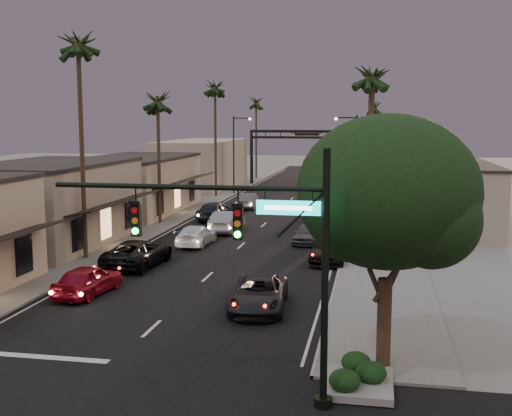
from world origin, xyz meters
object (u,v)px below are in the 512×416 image
at_px(palm_rc, 374,104).
at_px(oncoming_red, 88,280).
at_px(streetlight_left, 236,148).
at_px(palm_lc, 158,97).
at_px(streetlight_right, 353,156).
at_px(palm_ra, 372,70).
at_px(palm_far, 256,100).
at_px(curbside_black, 327,249).
at_px(palm_lb, 78,38).
at_px(oncoming_silver, 227,221).
at_px(palm_ld, 215,85).
at_px(oncoming_pickup, 138,253).
at_px(arch, 307,143).
at_px(palm_rb, 374,76).
at_px(corner_tree, 390,198).
at_px(curbside_near, 259,294).
at_px(traffic_signal, 261,239).

bearing_deg(palm_rc, oncoming_red, -105.17).
bearing_deg(streetlight_left, palm_lc, -94.37).
bearing_deg(streetlight_right, palm_ra, -85.43).
distance_m(palm_ra, palm_rc, 40.01).
xyz_separation_m(palm_far, curbside_black, (14.49, -53.77, -10.70)).
relative_size(palm_lb, palm_far, 1.15).
distance_m(streetlight_left, palm_lb, 36.93).
bearing_deg(oncoming_silver, palm_ld, -72.33).
xyz_separation_m(palm_lb, oncoming_pickup, (3.88, -1.18, -12.59)).
height_order(streetlight_left, curbside_black, streetlight_left).
bearing_deg(arch, palm_lc, -104.20).
relative_size(palm_far, oncoming_red, 2.95).
xyz_separation_m(streetlight_right, palm_rc, (1.68, 19.00, 5.14)).
height_order(streetlight_right, oncoming_silver, streetlight_right).
relative_size(palm_lb, oncoming_silver, 3.04).
distance_m(palm_lb, palm_ra, 17.42).
height_order(arch, palm_far, palm_far).
height_order(palm_rb, oncoming_pickup, palm_rb).
bearing_deg(streetlight_right, palm_rc, 84.95).
xyz_separation_m(palm_lc, palm_far, (0.30, 42.00, 0.97)).
xyz_separation_m(corner_tree, palm_lb, (-18.08, 14.55, 7.41)).
distance_m(streetlight_left, curbside_near, 45.96).
relative_size(palm_rb, curbside_black, 2.76).
height_order(palm_lc, palm_ld, palm_ld).
relative_size(palm_lb, palm_ld, 1.07).
height_order(corner_tree, streetlight_right, streetlight_right).
relative_size(streetlight_right, oncoming_red, 2.01).
height_order(palm_rc, palm_far, palm_far).
bearing_deg(palm_ra, arch, 100.59).
distance_m(oncoming_silver, curbside_black, 12.26).
relative_size(palm_ld, curbside_near, 2.70).
bearing_deg(oncoming_red, curbside_near, -179.01).
bearing_deg(oncoming_silver, oncoming_pickup, 79.85).
bearing_deg(curbside_near, curbside_black, 73.45).
relative_size(palm_rc, oncoming_pickup, 2.13).
xyz_separation_m(corner_tree, palm_rc, (-0.88, 56.55, 4.49)).
distance_m(arch, palm_far, 12.96).
height_order(palm_rc, curbside_black, palm_rc).
height_order(palm_rc, oncoming_red, palm_rc).
bearing_deg(curbside_black, streetlight_left, 108.82).
height_order(oncoming_pickup, oncoming_silver, oncoming_silver).
xyz_separation_m(arch, palm_ra, (8.60, -46.00, 5.91)).
distance_m(streetlight_right, curbside_near, 31.92).
xyz_separation_m(traffic_signal, corner_tree, (3.79, 3.45, 0.90)).
height_order(corner_tree, oncoming_red, corner_tree).
xyz_separation_m(palm_far, oncoming_silver, (6.09, -44.83, -10.62)).
distance_m(streetlight_right, palm_far, 36.85).
bearing_deg(palm_lc, palm_lb, -90.00).
bearing_deg(palm_lc, traffic_signal, -65.94).
bearing_deg(oncoming_red, palm_ld, -78.52).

